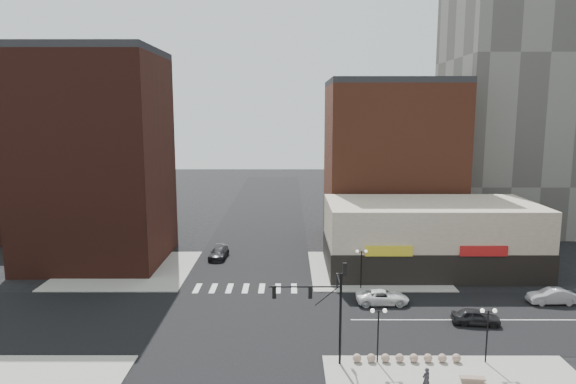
{
  "coord_description": "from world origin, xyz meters",
  "views": [
    {
      "loc": [
        4.46,
        -43.5,
        18.49
      ],
      "look_at": [
        4.37,
        3.78,
        11.0
      ],
      "focal_mm": 32.0,
      "sensor_mm": 36.0,
      "label": 1
    }
  ],
  "objects": [
    {
      "name": "bollard_row",
      "position": [
        13.18,
        -8.0,
        0.44
      ],
      "size": [
        7.99,
        0.64,
        0.64
      ],
      "color": "#886C5D",
      "rests_on": "sidewalk_se"
    },
    {
      "name": "road_ns",
      "position": [
        0.0,
        0.0,
        0.01
      ],
      "size": [
        14.0,
        200.0,
        0.02
      ],
      "primitive_type": "cube",
      "color": "black",
      "rests_on": "ground"
    },
    {
      "name": "dark_sedan_north",
      "position": [
        -4.44,
        19.43,
        0.71
      ],
      "size": [
        2.37,
        5.05,
        1.42
      ],
      "primitive_type": "imported",
      "rotation": [
        0.0,
        0.0,
        -0.08
      ],
      "color": "black",
      "rests_on": "ground"
    },
    {
      "name": "silver_sedan",
      "position": [
        29.93,
        3.99,
        0.74
      ],
      "size": [
        4.53,
        1.67,
        1.48
      ],
      "primitive_type": "imported",
      "rotation": [
        0.0,
        0.0,
        -1.55
      ],
      "color": "#A5A6AB",
      "rests_on": "ground"
    },
    {
      "name": "building_nw",
      "position": [
        -19.0,
        18.5,
        12.5
      ],
      "size": [
        16.0,
        15.0,
        25.0
      ],
      "primitive_type": "cube",
      "color": "#3C1A13",
      "rests_on": "ground"
    },
    {
      "name": "street_lamp_se_b",
      "position": [
        19.0,
        -8.0,
        3.29
      ],
      "size": [
        1.22,
        0.32,
        4.16
      ],
      "color": "black",
      "rests_on": "sidewalk_se"
    },
    {
      "name": "sidewalk_ne",
      "position": [
        14.5,
        14.5,
        0.06
      ],
      "size": [
        15.0,
        15.0,
        0.12
      ],
      "primitive_type": "cube",
      "color": "gray",
      "rests_on": "ground"
    },
    {
      "name": "ground",
      "position": [
        0.0,
        0.0,
        0.0
      ],
      "size": [
        240.0,
        240.0,
        0.0
      ],
      "primitive_type": "plane",
      "color": "black",
      "rests_on": "ground"
    },
    {
      "name": "sidewalk_nw",
      "position": [
        -14.5,
        14.5,
        0.06
      ],
      "size": [
        15.0,
        15.0,
        0.12
      ],
      "primitive_type": "cube",
      "color": "gray",
      "rests_on": "ground"
    },
    {
      "name": "stone_bench",
      "position": [
        17.02,
        -10.89,
        0.33
      ],
      "size": [
        1.7,
        0.67,
        0.39
      ],
      "rotation": [
        0.0,
        0.0,
        -0.1
      ],
      "color": "#876F5D",
      "rests_on": "sidewalk_se"
    },
    {
      "name": "traffic_signal",
      "position": [
        7.24,
        -7.83,
        4.96
      ],
      "size": [
        5.59,
        3.09,
        7.77
      ],
      "color": "black",
      "rests_on": "ground"
    },
    {
      "name": "building_nw_low",
      "position": [
        -32.0,
        34.0,
        6.0
      ],
      "size": [
        20.0,
        18.0,
        12.0
      ],
      "primitive_type": "cube",
      "color": "#3C1A13",
      "rests_on": "ground"
    },
    {
      "name": "pedestrian",
      "position": [
        13.51,
        -12.05,
        0.96
      ],
      "size": [
        0.73,
        0.62,
        1.69
      ],
      "primitive_type": "imported",
      "rotation": [
        0.0,
        0.0,
        3.57
      ],
      "color": "#272429",
      "rests_on": "sidewalk_se"
    },
    {
      "name": "white_suv",
      "position": [
        13.52,
        3.92,
        0.71
      ],
      "size": [
        5.13,
        2.45,
        1.41
      ],
      "primitive_type": "imported",
      "rotation": [
        0.0,
        0.0,
        1.59
      ],
      "color": "white",
      "rests_on": "ground"
    },
    {
      "name": "dark_sedan_east",
      "position": [
        20.8,
        -0.94,
        0.7
      ],
      "size": [
        4.27,
        2.13,
        1.4
      ],
      "primitive_type": "imported",
      "rotation": [
        0.0,
        0.0,
        1.45
      ],
      "color": "black",
      "rests_on": "ground"
    },
    {
      "name": "street_lamp_ne",
      "position": [
        12.0,
        8.0,
        3.29
      ],
      "size": [
        1.22,
        0.32,
        4.16
      ],
      "color": "black",
      "rests_on": "sidewalk_ne"
    },
    {
      "name": "road_ew",
      "position": [
        0.0,
        0.0,
        0.01
      ],
      "size": [
        200.0,
        14.0,
        0.02
      ],
      "primitive_type": "cube",
      "color": "black",
      "rests_on": "ground"
    },
    {
      "name": "street_lamp_se_a",
      "position": [
        11.0,
        -8.0,
        3.29
      ],
      "size": [
        1.22,
        0.32,
        4.16
      ],
      "color": "black",
      "rests_on": "sidewalk_se"
    },
    {
      "name": "building_ne_row",
      "position": [
        21.0,
        15.0,
        3.3
      ],
      "size": [
        24.2,
        12.2,
        8.0
      ],
      "color": "beige",
      "rests_on": "ground"
    },
    {
      "name": "building_ne_midrise",
      "position": [
        19.0,
        29.5,
        11.0
      ],
      "size": [
        18.0,
        15.0,
        22.0
      ],
      "primitive_type": "cube",
      "color": "brown",
      "rests_on": "ground"
    }
  ]
}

